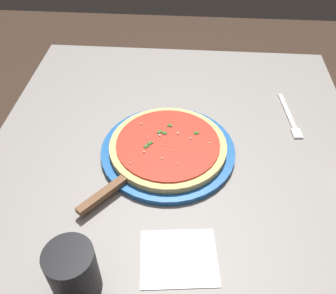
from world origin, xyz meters
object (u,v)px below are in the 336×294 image
at_px(pizza, 168,146).
at_px(pizza_server, 118,184).
at_px(cup_tall_drink, 73,272).
at_px(napkin_folded_right, 179,258).
at_px(serving_plate, 168,151).
at_px(fork, 290,118).

distance_m(pizza, pizza_server, 0.16).
xyz_separation_m(pizza, cup_tall_drink, (-0.35, 0.13, 0.03)).
height_order(pizza, napkin_folded_right, pizza).
xyz_separation_m(cup_tall_drink, napkin_folded_right, (0.07, -0.17, -0.05)).
bearing_deg(cup_tall_drink, pizza_server, -8.12).
bearing_deg(pizza_server, pizza, -39.12).
relative_size(serving_plate, cup_tall_drink, 2.90).
distance_m(pizza_server, cup_tall_drink, 0.23).
distance_m(pizza_server, fork, 0.50).
bearing_deg(fork, serving_plate, 116.13).
distance_m(serving_plate, cup_tall_drink, 0.37).
relative_size(cup_tall_drink, napkin_folded_right, 0.77).
bearing_deg(pizza, serving_plate, -144.92).
relative_size(cup_tall_drink, fork, 0.59).
bearing_deg(pizza, napkin_folded_right, -171.54).
relative_size(pizza_server, fork, 1.06).
bearing_deg(fork, cup_tall_drink, 138.31).
bearing_deg(napkin_folded_right, pizza_server, 42.35).
distance_m(pizza_server, napkin_folded_right, 0.21).
relative_size(pizza, napkin_folded_right, 1.94).
relative_size(pizza_server, napkin_folded_right, 1.38).
bearing_deg(napkin_folded_right, serving_plate, 8.45).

